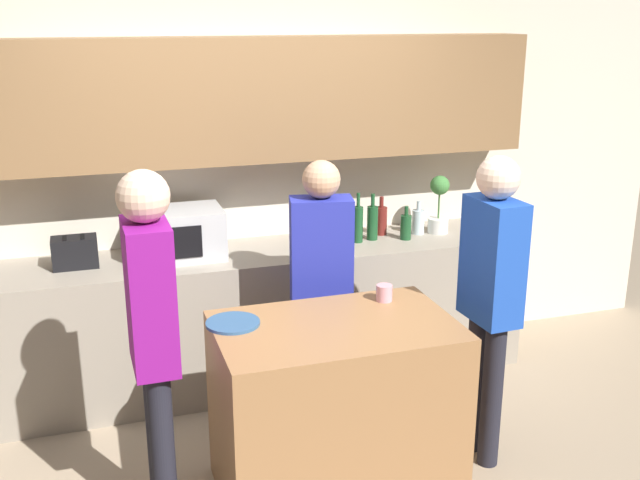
{
  "coord_description": "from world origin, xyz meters",
  "views": [
    {
      "loc": [
        -0.94,
        -3.0,
        2.34
      ],
      "look_at": [
        0.13,
        0.36,
        1.26
      ],
      "focal_mm": 42.0,
      "sensor_mm": 36.0,
      "label": 1
    }
  ],
  "objects_px": {
    "bottle_0": "(318,223)",
    "plate_on_island": "(233,323)",
    "person_left": "(152,325)",
    "person_right": "(491,286)",
    "microwave": "(180,234)",
    "toaster": "(75,252)",
    "bottle_3": "(372,222)",
    "potted_plant": "(439,204)",
    "bottle_5": "(406,227)",
    "bottle_6": "(418,221)",
    "bottle_4": "(381,220)",
    "bottle_1": "(341,227)",
    "cup_0": "(384,293)",
    "bottle_2": "(358,223)",
    "person_center": "(321,275)"
  },
  "relations": [
    {
      "from": "toaster",
      "to": "cup_0",
      "type": "distance_m",
      "value": 1.87
    },
    {
      "from": "microwave",
      "to": "bottle_1",
      "type": "relative_size",
      "value": 1.73
    },
    {
      "from": "bottle_2",
      "to": "person_left",
      "type": "distance_m",
      "value": 1.93
    },
    {
      "from": "bottle_4",
      "to": "person_center",
      "type": "height_order",
      "value": "person_center"
    },
    {
      "from": "toaster",
      "to": "person_right",
      "type": "distance_m",
      "value": 2.39
    },
    {
      "from": "bottle_0",
      "to": "plate_on_island",
      "type": "height_order",
      "value": "bottle_0"
    },
    {
      "from": "person_center",
      "to": "bottle_1",
      "type": "bearing_deg",
      "value": -106.56
    },
    {
      "from": "bottle_3",
      "to": "plate_on_island",
      "type": "xyz_separation_m",
      "value": [
        -1.16,
        -1.14,
        -0.1
      ]
    },
    {
      "from": "bottle_4",
      "to": "person_center",
      "type": "xyz_separation_m",
      "value": [
        -0.67,
        -0.76,
        -0.06
      ]
    },
    {
      "from": "bottle_1",
      "to": "bottle_2",
      "type": "bearing_deg",
      "value": 3.26
    },
    {
      "from": "person_left",
      "to": "person_right",
      "type": "height_order",
      "value": "person_left"
    },
    {
      "from": "microwave",
      "to": "toaster",
      "type": "relative_size",
      "value": 2.0
    },
    {
      "from": "bottle_1",
      "to": "person_right",
      "type": "distance_m",
      "value": 1.27
    },
    {
      "from": "cup_0",
      "to": "person_left",
      "type": "relative_size",
      "value": 0.05
    },
    {
      "from": "bottle_6",
      "to": "bottle_1",
      "type": "bearing_deg",
      "value": -173.71
    },
    {
      "from": "bottle_6",
      "to": "person_left",
      "type": "relative_size",
      "value": 0.13
    },
    {
      "from": "bottle_1",
      "to": "bottle_6",
      "type": "distance_m",
      "value": 0.58
    },
    {
      "from": "person_left",
      "to": "person_right",
      "type": "relative_size",
      "value": 1.03
    },
    {
      "from": "bottle_0",
      "to": "bottle_4",
      "type": "distance_m",
      "value": 0.44
    },
    {
      "from": "bottle_2",
      "to": "bottle_5",
      "type": "bearing_deg",
      "value": -6.48
    },
    {
      "from": "bottle_3",
      "to": "bottle_4",
      "type": "height_order",
      "value": "bottle_3"
    },
    {
      "from": "bottle_6",
      "to": "person_left",
      "type": "distance_m",
      "value": 2.32
    },
    {
      "from": "bottle_0",
      "to": "cup_0",
      "type": "bearing_deg",
      "value": -90.76
    },
    {
      "from": "person_center",
      "to": "person_left",
      "type": "bearing_deg",
      "value": 44.66
    },
    {
      "from": "bottle_6",
      "to": "person_right",
      "type": "height_order",
      "value": "person_right"
    },
    {
      "from": "plate_on_island",
      "to": "person_right",
      "type": "bearing_deg",
      "value": -4.52
    },
    {
      "from": "toaster",
      "to": "bottle_6",
      "type": "distance_m",
      "value": 2.22
    },
    {
      "from": "bottle_3",
      "to": "bottle_5",
      "type": "xyz_separation_m",
      "value": [
        0.21,
        -0.06,
        -0.03
      ]
    },
    {
      "from": "bottle_2",
      "to": "bottle_3",
      "type": "bearing_deg",
      "value": 13.17
    },
    {
      "from": "bottle_6",
      "to": "microwave",
      "type": "bearing_deg",
      "value": -179.37
    },
    {
      "from": "toaster",
      "to": "plate_on_island",
      "type": "xyz_separation_m",
      "value": [
        0.71,
        -1.16,
        -0.07
      ]
    },
    {
      "from": "potted_plant",
      "to": "plate_on_island",
      "type": "height_order",
      "value": "potted_plant"
    },
    {
      "from": "microwave",
      "to": "person_right",
      "type": "distance_m",
      "value": 1.9
    },
    {
      "from": "bottle_0",
      "to": "cup_0",
      "type": "height_order",
      "value": "bottle_0"
    },
    {
      "from": "potted_plant",
      "to": "bottle_5",
      "type": "height_order",
      "value": "potted_plant"
    },
    {
      "from": "potted_plant",
      "to": "bottle_6",
      "type": "xyz_separation_m",
      "value": [
        -0.14,
        0.02,
        -0.11
      ]
    },
    {
      "from": "potted_plant",
      "to": "bottle_0",
      "type": "relative_size",
      "value": 1.28
    },
    {
      "from": "plate_on_island",
      "to": "person_center",
      "type": "bearing_deg",
      "value": 38.53
    },
    {
      "from": "potted_plant",
      "to": "bottle_3",
      "type": "relative_size",
      "value": 1.27
    },
    {
      "from": "toaster",
      "to": "bottle_4",
      "type": "xyz_separation_m",
      "value": [
        1.97,
        0.08,
        0.01
      ]
    },
    {
      "from": "bottle_2",
      "to": "bottle_3",
      "type": "relative_size",
      "value": 1.06
    },
    {
      "from": "toaster",
      "to": "person_left",
      "type": "xyz_separation_m",
      "value": [
        0.32,
        -1.32,
        0.04
      ]
    },
    {
      "from": "toaster",
      "to": "bottle_0",
      "type": "bearing_deg",
      "value": 3.08
    },
    {
      "from": "toaster",
      "to": "bottle_1",
      "type": "height_order",
      "value": "bottle_1"
    },
    {
      "from": "bottle_3",
      "to": "bottle_5",
      "type": "height_order",
      "value": "bottle_3"
    },
    {
      "from": "person_left",
      "to": "person_center",
      "type": "height_order",
      "value": "person_left"
    },
    {
      "from": "toaster",
      "to": "bottle_2",
      "type": "relative_size",
      "value": 0.79
    },
    {
      "from": "microwave",
      "to": "person_right",
      "type": "bearing_deg",
      "value": -41.59
    },
    {
      "from": "bottle_5",
      "to": "person_right",
      "type": "relative_size",
      "value": 0.13
    },
    {
      "from": "bottle_5",
      "to": "plate_on_island",
      "type": "xyz_separation_m",
      "value": [
        -1.38,
        -1.08,
        -0.06
      ]
    }
  ]
}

